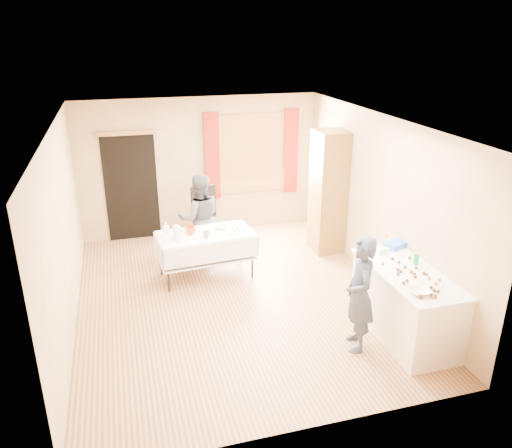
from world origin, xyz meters
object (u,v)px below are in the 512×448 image
object	(u,v)px
party_table	(206,251)
cabinet	(328,192)
chair	(207,230)
counter	(405,303)
girl	(360,294)
woman	(200,218)

from	to	relation	value
party_table	cabinet	bearing A→B (deg)	7.42
party_table	chair	distance (m)	1.17
chair	party_table	bearing A→B (deg)	-107.57
counter	chair	xyz separation A→B (m)	(-1.94, 3.45, -0.12)
girl	party_table	bearing A→B (deg)	-136.60
cabinet	chair	xyz separation A→B (m)	(-2.04, 0.66, -0.74)
party_table	woman	xyz separation A→B (m)	(0.03, 0.66, 0.31)
counter	girl	bearing A→B (deg)	-172.95
party_table	girl	distance (m)	2.82
party_table	woman	world-z (taller)	woman
chair	woman	distance (m)	0.68
counter	woman	bearing A→B (deg)	125.86
cabinet	chair	bearing A→B (deg)	162.08
party_table	girl	xyz separation A→B (m)	(1.46, -2.40, 0.30)
chair	girl	bearing A→B (deg)	-77.12
chair	counter	bearing A→B (deg)	-66.92
girl	woman	bearing A→B (deg)	-142.79
cabinet	chair	size ratio (longest dim) A/B	1.93
party_table	woman	size ratio (longest dim) A/B	1.03
cabinet	chair	distance (m)	2.27
girl	chair	bearing A→B (deg)	-148.77
counter	chair	world-z (taller)	chair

